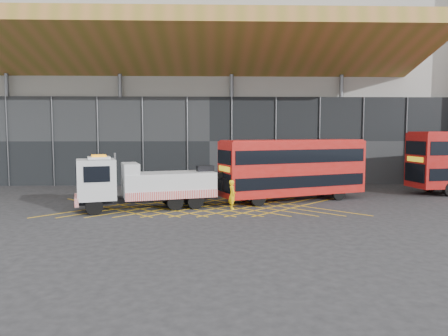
{
  "coord_description": "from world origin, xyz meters",
  "views": [
    {
      "loc": [
        2.07,
        -28.26,
        4.95
      ],
      "look_at": [
        3.0,
        1.5,
        2.4
      ],
      "focal_mm": 35.0,
      "sensor_mm": 36.0,
      "label": 1
    }
  ],
  "objects": [
    {
      "name": "recovery_truck",
      "position": [
        -2.23,
        -0.87,
        1.64
      ],
      "size": [
        10.1,
        4.76,
        3.54
      ],
      "rotation": [
        0.0,
        0.0,
        0.29
      ],
      "color": "black",
      "rests_on": "ground_plane"
    },
    {
      "name": "construction_building",
      "position": [
        1.92,
        18.4,
        8.98
      ],
      "size": [
        55.0,
        23.97,
        18.0
      ],
      "color": "#969691",
      "rests_on": "ground_plane"
    },
    {
      "name": "worker",
      "position": [
        3.44,
        -0.98,
        0.93
      ],
      "size": [
        0.56,
        0.75,
        1.85
      ],
      "primitive_type": "imported",
      "rotation": [
        0.0,
        0.0,
        1.76
      ],
      "color": "yellow",
      "rests_on": "ground_plane"
    },
    {
      "name": "road_markings",
      "position": [
        1.6,
        0.0,
        0.01
      ],
      "size": [
        19.96,
        7.16,
        0.01
      ],
      "color": "#ECAD16",
      "rests_on": "ground_plane"
    },
    {
      "name": "ground_plane",
      "position": [
        0.0,
        0.0,
        0.0
      ],
      "size": [
        120.0,
        120.0,
        0.0
      ],
      "primitive_type": "plane",
      "color": "#242426"
    },
    {
      "name": "bus_towed",
      "position": [
        7.93,
        2.18,
        2.4
      ],
      "size": [
        10.75,
        6.08,
        4.32
      ],
      "rotation": [
        0.0,
        0.0,
        0.37
      ],
      "color": "#AD140F",
      "rests_on": "ground_plane"
    }
  ]
}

